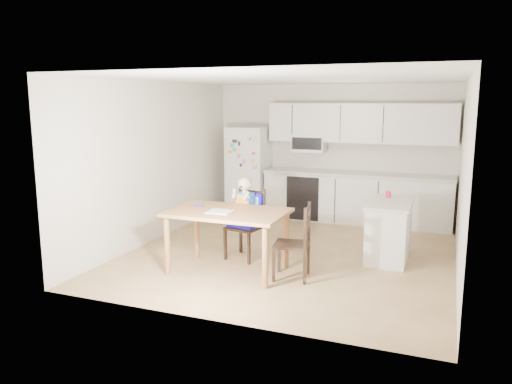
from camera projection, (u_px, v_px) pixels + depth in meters
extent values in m
cube|color=brown|center=(292.00, 253.00, 7.33)|extent=(4.50, 5.00, 0.01)
cube|color=beige|center=(332.00, 152.00, 9.39)|extent=(4.50, 0.02, 2.50)
cube|color=beige|center=(157.00, 161.00, 7.91)|extent=(0.02, 5.00, 2.50)
cube|color=beige|center=(463.00, 177.00, 6.30)|extent=(0.02, 5.00, 2.50)
cube|color=white|center=(294.00, 78.00, 6.88)|extent=(4.50, 5.00, 0.01)
cube|color=silver|center=(249.00, 171.00, 9.70)|extent=(0.72, 0.70, 1.70)
cube|color=silver|center=(356.00, 199.00, 9.08)|extent=(3.34, 0.60, 0.86)
cube|color=beige|center=(357.00, 174.00, 8.98)|extent=(3.37, 0.62, 0.05)
cube|color=black|center=(302.00, 199.00, 9.12)|extent=(0.60, 0.02, 0.80)
cube|color=silver|center=(360.00, 123.00, 8.95)|extent=(3.34, 0.34, 0.70)
cube|color=silver|center=(309.00, 143.00, 9.32)|extent=(0.60, 0.38, 0.33)
cube|color=silver|center=(389.00, 232.00, 6.99)|extent=(0.53, 1.06, 0.78)
cube|color=beige|center=(390.00, 203.00, 6.91)|extent=(0.58, 1.11, 0.04)
cylinder|color=#C2223C|center=(388.00, 194.00, 7.17)|extent=(0.08, 0.08, 0.09)
cube|color=olive|center=(227.00, 212.00, 6.39)|extent=(1.51, 0.97, 0.04)
cylinder|color=olive|center=(167.00, 246.00, 6.34)|extent=(0.08, 0.08, 0.76)
cylinder|color=olive|center=(197.00, 231.00, 7.07)|extent=(0.08, 0.08, 0.76)
cylinder|color=olive|center=(265.00, 257.00, 5.86)|extent=(0.08, 0.08, 0.76)
cylinder|color=olive|center=(286.00, 240.00, 6.59)|extent=(0.08, 0.08, 0.76)
cube|color=silver|center=(220.00, 212.00, 6.31)|extent=(0.31, 0.27, 0.01)
cylinder|color=#1411AD|center=(198.00, 206.00, 6.66)|extent=(0.12, 0.06, 0.02)
cube|color=black|center=(245.00, 227.00, 6.98)|extent=(0.51, 0.51, 0.03)
cube|color=black|center=(225.00, 245.00, 6.96)|extent=(0.04, 0.04, 0.44)
cube|color=black|center=(241.00, 238.00, 7.29)|extent=(0.04, 0.04, 0.44)
cube|color=black|center=(249.00, 249.00, 6.75)|extent=(0.04, 0.04, 0.44)
cube|color=black|center=(264.00, 242.00, 7.08)|extent=(0.04, 0.04, 0.44)
cube|color=black|center=(252.00, 206.00, 7.09)|extent=(0.43, 0.12, 0.52)
cube|color=#1411AD|center=(245.00, 223.00, 6.97)|extent=(0.45, 0.42, 0.10)
cube|color=#1411AD|center=(250.00, 205.00, 7.05)|extent=(0.40, 0.13, 0.35)
cube|color=#4B66CA|center=(244.00, 219.00, 6.94)|extent=(0.35, 0.32, 0.02)
cube|color=#1A3CA4|center=(245.00, 202.00, 6.92)|extent=(0.25, 0.18, 0.27)
cube|color=#E8481B|center=(242.00, 203.00, 6.87)|extent=(0.20, 0.05, 0.21)
sphere|color=beige|center=(244.00, 184.00, 6.87)|extent=(0.21, 0.21, 0.18)
ellipsoid|color=olive|center=(244.00, 183.00, 6.86)|extent=(0.20, 0.19, 0.15)
cube|color=black|center=(292.00, 245.00, 6.20)|extent=(0.48, 0.48, 0.03)
cube|color=black|center=(279.00, 256.00, 6.46)|extent=(0.04, 0.04, 0.42)
cube|color=black|center=(308.00, 258.00, 6.38)|extent=(0.04, 0.04, 0.42)
cube|color=black|center=(274.00, 266.00, 6.10)|extent=(0.04, 0.04, 0.42)
cube|color=black|center=(305.00, 268.00, 6.02)|extent=(0.04, 0.04, 0.42)
cube|color=black|center=(307.00, 225.00, 6.11)|extent=(0.10, 0.42, 0.50)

